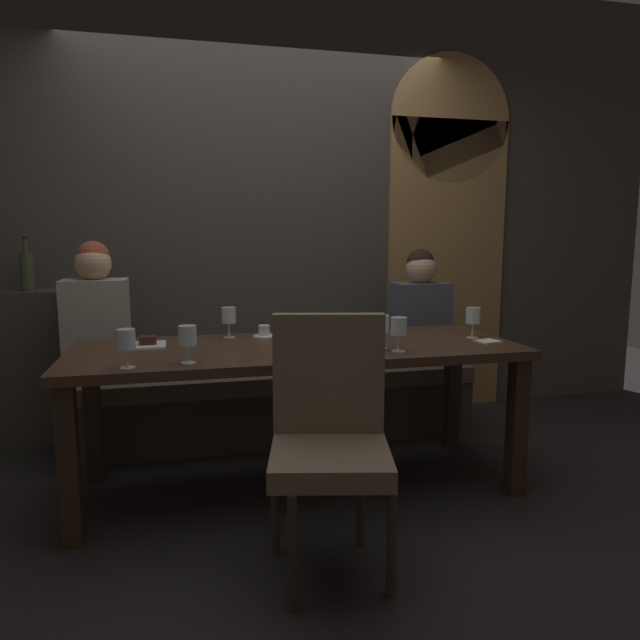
% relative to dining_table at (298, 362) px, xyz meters
% --- Properties ---
extents(ground, '(9.00, 9.00, 0.00)m').
position_rel_dining_table_xyz_m(ground, '(0.00, 0.00, -0.65)').
color(ground, black).
extents(back_wall_tiled, '(6.00, 0.12, 3.00)m').
position_rel_dining_table_xyz_m(back_wall_tiled, '(0.00, 1.22, 0.85)').
color(back_wall_tiled, '#423D38').
rests_on(back_wall_tiled, ground).
extents(arched_door, '(0.90, 0.05, 2.55)m').
position_rel_dining_table_xyz_m(arched_door, '(1.35, 1.15, 0.71)').
color(arched_door, olive).
rests_on(arched_door, ground).
extents(back_counter, '(1.10, 0.28, 0.95)m').
position_rel_dining_table_xyz_m(back_counter, '(-1.55, 1.04, -0.18)').
color(back_counter, '#38342F').
rests_on(back_counter, ground).
extents(dining_table, '(2.20, 0.84, 0.74)m').
position_rel_dining_table_xyz_m(dining_table, '(0.00, 0.00, 0.00)').
color(dining_table, '#342217').
rests_on(dining_table, ground).
extents(banquette_bench, '(2.50, 0.44, 0.45)m').
position_rel_dining_table_xyz_m(banquette_bench, '(0.00, 0.70, -0.42)').
color(banquette_bench, '#40352A').
rests_on(banquette_bench, ground).
extents(chair_near_side, '(0.53, 0.53, 0.98)m').
position_rel_dining_table_xyz_m(chair_near_side, '(-0.02, -0.72, -0.09)').
color(chair_near_side, '#3D281C').
rests_on(chair_near_side, ground).
extents(diner_redhead, '(0.36, 0.24, 0.80)m').
position_rel_dining_table_xyz_m(diner_redhead, '(-1.03, 0.72, 0.18)').
color(diner_redhead, '#9E9384').
rests_on(diner_redhead, banquette_bench).
extents(diner_bearded, '(0.36, 0.24, 0.74)m').
position_rel_dining_table_xyz_m(diner_bearded, '(0.97, 0.73, 0.15)').
color(diner_bearded, '#4C515B').
rests_on(diner_bearded, banquette_bench).
extents(wine_bottle_pale_label, '(0.08, 0.08, 0.33)m').
position_rel_dining_table_xyz_m(wine_bottle_pale_label, '(-1.45, 1.01, 0.42)').
color(wine_bottle_pale_label, '#384728').
rests_on(wine_bottle_pale_label, back_counter).
extents(wine_glass_near_left, '(0.08, 0.08, 0.16)m').
position_rel_dining_table_xyz_m(wine_glass_near_left, '(-0.31, 0.30, 0.20)').
color(wine_glass_near_left, silver).
rests_on(wine_glass_near_left, dining_table).
extents(wine_glass_far_left, '(0.08, 0.08, 0.16)m').
position_rel_dining_table_xyz_m(wine_glass_far_left, '(0.95, -0.03, 0.20)').
color(wine_glass_far_left, silver).
rests_on(wine_glass_far_left, dining_table).
extents(wine_glass_far_right, '(0.08, 0.08, 0.16)m').
position_rel_dining_table_xyz_m(wine_glass_far_right, '(-0.54, -0.30, 0.20)').
color(wine_glass_far_right, silver).
rests_on(wine_glass_far_right, dining_table).
extents(wine_glass_near_right, '(0.08, 0.08, 0.16)m').
position_rel_dining_table_xyz_m(wine_glass_near_right, '(-0.78, -0.33, 0.20)').
color(wine_glass_near_right, silver).
rests_on(wine_glass_near_right, dining_table).
extents(wine_glass_end_left, '(0.08, 0.08, 0.16)m').
position_rel_dining_table_xyz_m(wine_glass_end_left, '(0.43, -0.27, 0.20)').
color(wine_glass_end_left, silver).
rests_on(wine_glass_end_left, dining_table).
extents(wine_glass_end_right, '(0.08, 0.08, 0.16)m').
position_rel_dining_table_xyz_m(wine_glass_end_right, '(0.37, -0.19, 0.20)').
color(wine_glass_end_right, silver).
rests_on(wine_glass_end_right, dining_table).
extents(espresso_cup, '(0.12, 0.12, 0.06)m').
position_rel_dining_table_xyz_m(espresso_cup, '(-0.13, 0.27, 0.11)').
color(espresso_cup, white).
rests_on(espresso_cup, dining_table).
extents(dessert_plate, '(0.19, 0.19, 0.05)m').
position_rel_dining_table_xyz_m(dessert_plate, '(-0.73, 0.15, 0.10)').
color(dessert_plate, white).
rests_on(dessert_plate, dining_table).
extents(folded_napkin, '(0.13, 0.12, 0.01)m').
position_rel_dining_table_xyz_m(folded_napkin, '(0.97, -0.15, 0.09)').
color(folded_napkin, silver).
rests_on(folded_napkin, dining_table).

